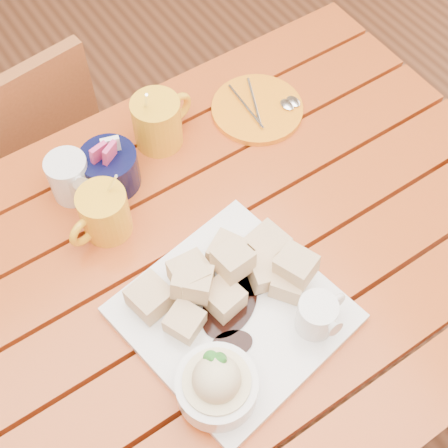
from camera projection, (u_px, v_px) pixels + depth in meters
ground at (209, 407)px, 1.63m from camera, size 5.00×5.00×0.00m
table at (202, 302)px, 1.09m from camera, size 1.20×0.79×0.75m
dessert_plate at (232, 320)px, 0.92m from camera, size 0.34×0.34×0.12m
coffee_mug_left at (103, 213)px, 1.00m from camera, size 0.11×0.08×0.14m
coffee_mug_right at (158, 121)px, 1.10m from camera, size 0.12×0.09×0.15m
cream_pitcher at (71, 176)px, 1.05m from camera, size 0.10×0.09×0.09m
sugar_caddy at (110, 168)px, 1.06m from camera, size 0.10×0.10×0.11m
orange_saucer at (258, 109)px, 1.18m from camera, size 0.17×0.17×0.02m
chair_far at (14, 178)px, 1.45m from camera, size 0.44×0.44×0.83m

